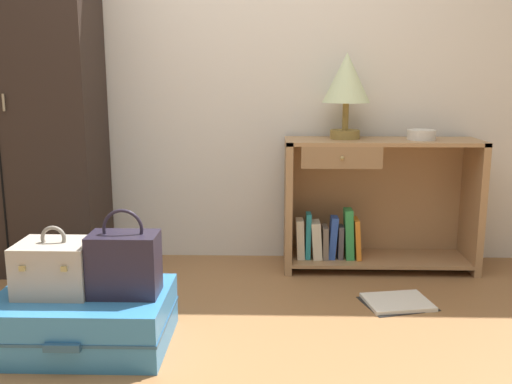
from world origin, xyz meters
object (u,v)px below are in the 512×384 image
object	(u,v)px
bowl	(421,135)
open_book_on_floor	(397,302)
train_case	(55,267)
table_lamp	(347,82)
bookshelf	(371,205)
handbag	(124,263)
wardrobe	(14,100)
suitcase_large	(84,319)

from	to	relation	value
bowl	open_book_on_floor	xyz separation A→B (m)	(-0.21, -0.55, -0.78)
train_case	open_book_on_floor	xyz separation A→B (m)	(1.53, 0.47, -0.33)
bowl	open_book_on_floor	distance (m)	0.98
table_lamp	train_case	bearing A→B (deg)	-141.10
bookshelf	train_case	world-z (taller)	bookshelf
train_case	bowl	bearing A→B (deg)	30.21
handbag	open_book_on_floor	world-z (taller)	handbag
wardrobe	train_case	world-z (taller)	wardrobe
handbag	open_book_on_floor	size ratio (longest dim) A/B	0.94
bookshelf	suitcase_large	size ratio (longest dim) A/B	1.54
handbag	bookshelf	bearing A→B (deg)	41.78
bowl	handbag	bearing A→B (deg)	-144.58
suitcase_large	table_lamp	bearing A→B (deg)	41.61
bookshelf	open_book_on_floor	bearing A→B (deg)	-85.09
bookshelf	suitcase_large	bearing A→B (deg)	-142.44
bookshelf	wardrobe	bearing A→B (deg)	-178.23
table_lamp	bowl	bearing A→B (deg)	-6.54
bookshelf	handbag	world-z (taller)	bookshelf
handbag	suitcase_large	bearing A→B (deg)	178.13
train_case	bookshelf	bearing A→B (deg)	35.20
table_lamp	bowl	world-z (taller)	table_lamp
table_lamp	wardrobe	bearing A→B (deg)	-177.49
bookshelf	table_lamp	distance (m)	0.73
bowl	handbag	world-z (taller)	bowl
bookshelf	suitcase_large	distance (m)	1.75
wardrobe	bowl	xyz separation A→B (m)	(2.30, 0.03, -0.19)
suitcase_large	open_book_on_floor	xyz separation A→B (m)	(1.42, 0.48, -0.11)
table_lamp	suitcase_large	size ratio (longest dim) A/B	0.68
table_lamp	open_book_on_floor	distance (m)	1.25
wardrobe	open_book_on_floor	xyz separation A→B (m)	(2.09, -0.51, -0.97)
open_book_on_floor	handbag	bearing A→B (deg)	-158.67
wardrobe	handbag	size ratio (longest dim) A/B	5.40
bookshelf	handbag	bearing A→B (deg)	-138.22
bookshelf	handbag	xyz separation A→B (m)	(-1.19, -1.06, -0.01)
wardrobe	handbag	distance (m)	1.45
bookshelf	suitcase_large	world-z (taller)	bookshelf
table_lamp	handbag	distance (m)	1.65
handbag	table_lamp	bearing A→B (deg)	46.50
table_lamp	handbag	xyz separation A→B (m)	(-1.02, -1.08, -0.72)
train_case	handbag	bearing A→B (deg)	-3.11
bookshelf	train_case	xyz separation A→B (m)	(-1.48, -1.04, -0.03)
table_lamp	train_case	xyz separation A→B (m)	(-1.32, -1.06, -0.74)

